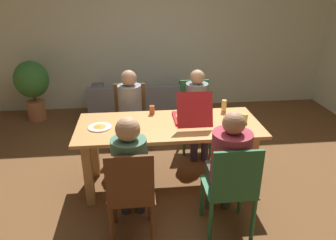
% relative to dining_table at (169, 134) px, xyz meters
% --- Properties ---
extents(ground_plane, '(20.00, 20.00, 0.00)m').
position_rel_dining_table_xyz_m(ground_plane, '(0.00, 0.00, -0.65)').
color(ground_plane, brown).
extents(back_wall, '(6.66, 0.12, 2.69)m').
position_rel_dining_table_xyz_m(back_wall, '(0.00, 2.72, 0.69)').
color(back_wall, silver).
rests_on(back_wall, ground).
extents(dining_table, '(2.02, 0.84, 0.78)m').
position_rel_dining_table_xyz_m(dining_table, '(0.00, 0.00, 0.00)').
color(dining_table, '#CD8D4B').
rests_on(dining_table, ground).
extents(chair_0, '(0.42, 0.39, 0.98)m').
position_rel_dining_table_xyz_m(chair_0, '(0.47, 0.91, -0.10)').
color(chair_0, '#346C3D').
rests_on(chair_0, ground).
extents(person_0, '(0.30, 0.52, 1.17)m').
position_rel_dining_table_xyz_m(person_0, '(0.47, 0.75, 0.03)').
color(person_0, '#342C4D').
rests_on(person_0, ground).
extents(chair_1, '(0.42, 0.41, 0.95)m').
position_rel_dining_table_xyz_m(chair_1, '(-0.43, -0.87, -0.15)').
color(chair_1, brown).
rests_on(chair_1, ground).
extents(person_1, '(0.31, 0.52, 1.20)m').
position_rel_dining_table_xyz_m(person_1, '(-0.43, -0.72, 0.05)').
color(person_1, '#38333C').
rests_on(person_1, ground).
extents(chair_2, '(0.45, 0.43, 0.95)m').
position_rel_dining_table_xyz_m(chair_2, '(0.47, -0.89, -0.12)').
color(chair_2, '#27663A').
rests_on(chair_2, ground).
extents(person_2, '(0.35, 0.52, 1.21)m').
position_rel_dining_table_xyz_m(person_2, '(0.47, -0.74, 0.06)').
color(person_2, '#3E4336').
rests_on(person_2, ground).
extents(chair_3, '(0.45, 0.42, 0.96)m').
position_rel_dining_table_xyz_m(chair_3, '(-0.43, 0.87, -0.14)').
color(chair_3, brown).
rests_on(chair_3, ground).
extents(person_3, '(0.31, 0.50, 1.20)m').
position_rel_dining_table_xyz_m(person_3, '(-0.43, 0.72, 0.05)').
color(person_3, '#373E48').
rests_on(person_3, ground).
extents(pizza_box_0, '(0.38, 0.51, 0.39)m').
position_rel_dining_table_xyz_m(pizza_box_0, '(0.26, 0.08, 0.17)').
color(pizza_box_0, red).
rests_on(pizza_box_0, dining_table).
extents(plate_0, '(0.24, 0.24, 0.03)m').
position_rel_dining_table_xyz_m(plate_0, '(-0.45, -0.06, 0.13)').
color(plate_0, white).
rests_on(plate_0, dining_table).
extents(plate_1, '(0.25, 0.25, 0.03)m').
position_rel_dining_table_xyz_m(plate_1, '(-0.75, -0.01, 0.13)').
color(plate_1, white).
rests_on(plate_1, dining_table).
extents(drinking_glass_0, '(0.06, 0.06, 0.10)m').
position_rel_dining_table_xyz_m(drinking_glass_0, '(-0.17, 0.32, 0.17)').
color(drinking_glass_0, '#B4532D').
rests_on(drinking_glass_0, dining_table).
extents(drinking_glass_1, '(0.07, 0.07, 0.10)m').
position_rel_dining_table_xyz_m(drinking_glass_1, '(0.84, -0.04, 0.17)').
color(drinking_glass_1, '#E3C465').
rests_on(drinking_glass_1, dining_table).
extents(drinking_glass_2, '(0.06, 0.06, 0.15)m').
position_rel_dining_table_xyz_m(drinking_glass_2, '(0.70, 0.30, 0.20)').
color(drinking_glass_2, '#DCC767').
rests_on(drinking_glass_2, dining_table).
extents(couch, '(1.77, 0.85, 0.70)m').
position_rel_dining_table_xyz_m(couch, '(-0.23, 1.97, -0.39)').
color(couch, slate).
rests_on(couch, ground).
extents(potted_plant, '(0.56, 0.56, 1.04)m').
position_rel_dining_table_xyz_m(potted_plant, '(-2.07, 2.17, 0.00)').
color(potted_plant, '#BB7448').
rests_on(potted_plant, ground).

